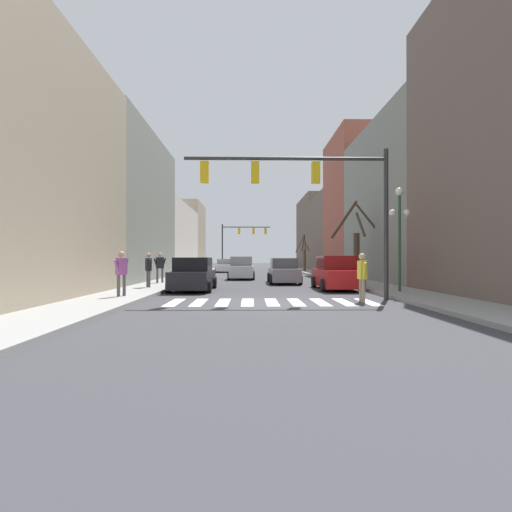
{
  "coord_description": "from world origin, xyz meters",
  "views": [
    {
      "loc": [
        -0.83,
        -14.71,
        1.64
      ],
      "look_at": [
        -0.12,
        28.67,
        1.87
      ],
      "focal_mm": 28.0,
      "sensor_mm": 36.0,
      "label": 1
    }
  ],
  "objects_px": {
    "car_parked_left_far": "(225,266)",
    "pedestrian_near_right_corner": "(148,267)",
    "pedestrian_on_right_sidewalk": "(362,273)",
    "street_tree_right_far": "(304,253)",
    "traffic_signal_near": "(309,186)",
    "car_at_intersection": "(336,274)",
    "street_lamp_right_corner": "(399,218)",
    "pedestrian_on_left_sidewalk": "(121,269)",
    "traffic_signal_far": "(240,236)",
    "pedestrian_crossing_street": "(160,265)",
    "street_tree_right_mid": "(356,246)",
    "car_parked_left_near": "(241,269)",
    "car_driving_toward_lane": "(284,271)",
    "car_parked_right_near": "(193,275)",
    "car_parked_right_mid": "(243,267)"
  },
  "relations": [
    {
      "from": "traffic_signal_far",
      "to": "street_lamp_right_corner",
      "type": "xyz_separation_m",
      "value": [
        8.05,
        -37.43,
        -1.28
      ]
    },
    {
      "from": "traffic_signal_far",
      "to": "car_parked_right_near",
      "type": "bearing_deg",
      "value": -92.52
    },
    {
      "from": "pedestrian_on_left_sidewalk",
      "to": "pedestrian_on_right_sidewalk",
      "type": "bearing_deg",
      "value": 110.76
    },
    {
      "from": "traffic_signal_far",
      "to": "car_driving_toward_lane",
      "type": "height_order",
      "value": "traffic_signal_far"
    },
    {
      "from": "car_parked_left_near",
      "to": "car_parked_right_near",
      "type": "bearing_deg",
      "value": -11.54
    },
    {
      "from": "street_lamp_right_corner",
      "to": "car_driving_toward_lane",
      "type": "xyz_separation_m",
      "value": [
        -4.51,
        8.21,
        -2.67
      ]
    },
    {
      "from": "car_driving_toward_lane",
      "to": "pedestrian_on_left_sidewalk",
      "type": "relative_size",
      "value": 2.75
    },
    {
      "from": "pedestrian_crossing_street",
      "to": "car_at_intersection",
      "type": "bearing_deg",
      "value": -50.51
    },
    {
      "from": "car_driving_toward_lane",
      "to": "car_at_intersection",
      "type": "bearing_deg",
      "value": -156.79
    },
    {
      "from": "car_parked_left_far",
      "to": "pedestrian_crossing_street",
      "type": "xyz_separation_m",
      "value": [
        -2.54,
        -22.25,
        0.5
      ]
    },
    {
      "from": "pedestrian_on_right_sidewalk",
      "to": "car_driving_toward_lane",
      "type": "bearing_deg",
      "value": 6.69
    },
    {
      "from": "traffic_signal_far",
      "to": "pedestrian_near_right_corner",
      "type": "distance_m",
      "value": 35.08
    },
    {
      "from": "pedestrian_crossing_street",
      "to": "car_parked_left_near",
      "type": "bearing_deg",
      "value": 24.03
    },
    {
      "from": "pedestrian_on_right_sidewalk",
      "to": "street_tree_right_far",
      "type": "distance_m",
      "value": 31.96
    },
    {
      "from": "car_at_intersection",
      "to": "car_parked_right_mid",
      "type": "distance_m",
      "value": 20.02
    },
    {
      "from": "car_parked_left_far",
      "to": "pedestrian_near_right_corner",
      "type": "distance_m",
      "value": 26.15
    },
    {
      "from": "traffic_signal_near",
      "to": "street_tree_right_mid",
      "type": "distance_m",
      "value": 11.3
    },
    {
      "from": "pedestrian_crossing_street",
      "to": "car_parked_right_near",
      "type": "bearing_deg",
      "value": -88.09
    },
    {
      "from": "car_driving_toward_lane",
      "to": "pedestrian_near_right_corner",
      "type": "xyz_separation_m",
      "value": [
        -7.43,
        -5.46,
        0.42
      ]
    },
    {
      "from": "pedestrian_on_right_sidewalk",
      "to": "street_tree_right_far",
      "type": "bearing_deg",
      "value": -7.06
    },
    {
      "from": "traffic_signal_near",
      "to": "car_at_intersection",
      "type": "distance_m",
      "value": 6.54
    },
    {
      "from": "car_driving_toward_lane",
      "to": "car_parked_left_near",
      "type": "bearing_deg",
      "value": 29.32
    },
    {
      "from": "traffic_signal_near",
      "to": "pedestrian_on_left_sidewalk",
      "type": "bearing_deg",
      "value": -179.62
    },
    {
      "from": "traffic_signal_near",
      "to": "street_tree_right_far",
      "type": "relative_size",
      "value": 1.86
    },
    {
      "from": "pedestrian_on_right_sidewalk",
      "to": "street_tree_right_mid",
      "type": "distance_m",
      "value": 11.56
    },
    {
      "from": "traffic_signal_far",
      "to": "pedestrian_crossing_street",
      "type": "distance_m",
      "value": 31.36
    },
    {
      "from": "traffic_signal_near",
      "to": "pedestrian_on_left_sidewalk",
      "type": "distance_m",
      "value": 8.07
    },
    {
      "from": "street_tree_right_mid",
      "to": "car_parked_left_far",
      "type": "bearing_deg",
      "value": 115.45
    },
    {
      "from": "car_parked_right_near",
      "to": "pedestrian_near_right_corner",
      "type": "xyz_separation_m",
      "value": [
        -2.34,
        0.32,
        0.41
      ]
    },
    {
      "from": "car_parked_left_near",
      "to": "pedestrian_on_right_sidewalk",
      "type": "bearing_deg",
      "value": 16.33
    },
    {
      "from": "car_parked_left_far",
      "to": "street_tree_right_far",
      "type": "height_order",
      "value": "street_tree_right_far"
    },
    {
      "from": "car_parked_left_far",
      "to": "pedestrian_on_left_sidewalk",
      "type": "relative_size",
      "value": 2.73
    },
    {
      "from": "pedestrian_crossing_street",
      "to": "pedestrian_near_right_corner",
      "type": "bearing_deg",
      "value": -116.49
    },
    {
      "from": "traffic_signal_far",
      "to": "street_tree_right_far",
      "type": "bearing_deg",
      "value": -48.31
    },
    {
      "from": "car_parked_left_near",
      "to": "pedestrian_near_right_corner",
      "type": "relative_size",
      "value": 2.49
    },
    {
      "from": "car_parked_left_far",
      "to": "car_at_intersection",
      "type": "bearing_deg",
      "value": -163.99
    },
    {
      "from": "traffic_signal_far",
      "to": "car_driving_toward_lane",
      "type": "bearing_deg",
      "value": -83.09
    },
    {
      "from": "traffic_signal_near",
      "to": "street_lamp_right_corner",
      "type": "relative_size",
      "value": 1.73
    },
    {
      "from": "traffic_signal_far",
      "to": "pedestrian_on_right_sidewalk",
      "type": "relative_size",
      "value": 3.7
    },
    {
      "from": "car_at_intersection",
      "to": "pedestrian_crossing_street",
      "type": "distance_m",
      "value": 10.62
    },
    {
      "from": "car_parked_left_near",
      "to": "pedestrian_on_right_sidewalk",
      "type": "height_order",
      "value": "pedestrian_on_right_sidewalk"
    },
    {
      "from": "street_lamp_right_corner",
      "to": "car_parked_left_near",
      "type": "distance_m",
      "value": 15.43
    },
    {
      "from": "pedestrian_crossing_street",
      "to": "street_tree_right_far",
      "type": "bearing_deg",
      "value": 31.5
    },
    {
      "from": "car_parked_right_mid",
      "to": "pedestrian_on_right_sidewalk",
      "type": "bearing_deg",
      "value": 10.85
    },
    {
      "from": "traffic_signal_far",
      "to": "car_parked_left_near",
      "type": "distance_m",
      "value": 24.45
    },
    {
      "from": "traffic_signal_far",
      "to": "pedestrian_near_right_corner",
      "type": "bearing_deg",
      "value": -96.39
    },
    {
      "from": "street_lamp_right_corner",
      "to": "pedestrian_on_right_sidewalk",
      "type": "bearing_deg",
      "value": -129.79
    },
    {
      "from": "street_tree_right_far",
      "to": "street_tree_right_mid",
      "type": "bearing_deg",
      "value": -88.48
    },
    {
      "from": "street_tree_right_mid",
      "to": "street_tree_right_far",
      "type": "distance_m",
      "value": 20.73
    },
    {
      "from": "street_lamp_right_corner",
      "to": "car_parked_right_near",
      "type": "height_order",
      "value": "street_lamp_right_corner"
    }
  ]
}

